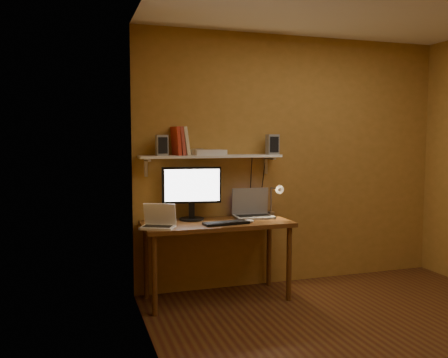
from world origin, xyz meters
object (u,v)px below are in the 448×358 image
object	(u,v)px
netbook	(159,221)
monitor	(192,190)
desk_lamp	(276,196)
wall_shelf	(211,157)
router	(208,152)
speaker_left	(162,145)
laptop	(252,209)
desk	(217,231)
speaker_right	(272,144)
mouse	(249,221)
keyboard	(226,223)
shelf_camera	(198,152)

from	to	relation	value
netbook	monitor	bearing A→B (deg)	64.14
desk_lamp	wall_shelf	bearing A→B (deg)	174.12
router	monitor	bearing A→B (deg)	-170.41
speaker_left	laptop	bearing A→B (deg)	-0.77
speaker_left	desk	bearing A→B (deg)	-20.30
wall_shelf	desk_lamp	distance (m)	0.77
netbook	router	bearing A→B (deg)	56.39
laptop	speaker_right	size ratio (longest dim) A/B	1.96
mouse	speaker_left	bearing A→B (deg)	175.72
speaker_right	router	size ratio (longest dim) A/B	0.64
laptop	mouse	xyz separation A→B (m)	(-0.15, -0.31, -0.06)
laptop	router	world-z (taller)	router
desk	keyboard	bearing A→B (deg)	-73.90
mouse	speaker_right	distance (m)	0.86
speaker_right	router	xyz separation A→B (m)	(-0.67, 0.02, -0.07)
monitor	laptop	distance (m)	0.66
wall_shelf	monitor	world-z (taller)	wall_shelf
shelf_camera	router	world-z (taller)	shelf_camera
laptop	speaker_left	distance (m)	1.11
wall_shelf	desk_lamp	world-z (taller)	wall_shelf
desk	mouse	size ratio (longest dim) A/B	15.60
desk_lamp	router	world-z (taller)	router
desk_lamp	router	distance (m)	0.82
wall_shelf	desk_lamp	xyz separation A→B (m)	(0.66, -0.07, -0.40)
speaker_right	speaker_left	bearing A→B (deg)	-175.88
laptop	keyboard	world-z (taller)	laptop
netbook	shelf_camera	size ratio (longest dim) A/B	3.14
shelf_camera	router	size ratio (longest dim) A/B	0.35
wall_shelf	netbook	distance (m)	0.86
desk	desk_lamp	bearing A→B (deg)	10.81
wall_shelf	speaker_right	bearing A→B (deg)	-1.53
mouse	netbook	bearing A→B (deg)	-162.10
monitor	keyboard	size ratio (longest dim) A/B	1.33
wall_shelf	netbook	xyz separation A→B (m)	(-0.58, -0.32, -0.55)
wall_shelf	speaker_right	xyz separation A→B (m)	(0.64, -0.02, 0.12)
shelf_camera	speaker_right	bearing A→B (deg)	3.12
desk	shelf_camera	bearing A→B (deg)	138.54
laptop	netbook	bearing A→B (deg)	-159.77
laptop	speaker_left	size ratio (longest dim) A/B	2.03
monitor	keyboard	bearing A→B (deg)	-42.31
speaker_right	router	distance (m)	0.67
laptop	speaker_right	world-z (taller)	speaker_right
mouse	speaker_left	distance (m)	1.08
wall_shelf	desk_lamp	size ratio (longest dim) A/B	3.73
monitor	speaker_left	distance (m)	0.52
desk	router	distance (m)	0.76
desk_lamp	shelf_camera	distance (m)	0.93
keyboard	mouse	size ratio (longest dim) A/B	4.73
wall_shelf	router	world-z (taller)	router
keyboard	desk	bearing A→B (deg)	100.09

